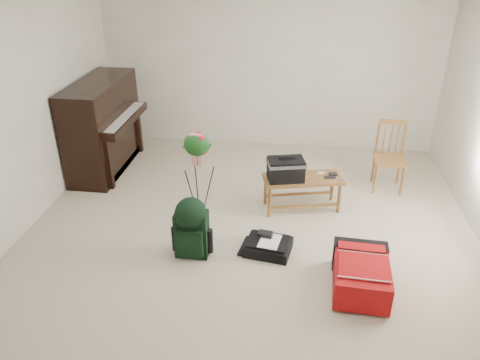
# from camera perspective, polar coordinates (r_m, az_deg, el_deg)

# --- Properties ---
(floor) EXTENTS (5.00, 5.50, 0.01)m
(floor) POSITION_cam_1_polar(r_m,az_deg,el_deg) (5.12, 0.89, -7.63)
(floor) COLOR beige
(floor) RESTS_ON ground
(wall_back) EXTENTS (5.00, 0.04, 2.50)m
(wall_back) POSITION_cam_1_polar(r_m,az_deg,el_deg) (7.13, 3.59, 13.77)
(wall_back) COLOR silver
(wall_back) RESTS_ON floor
(wall_left) EXTENTS (0.04, 5.50, 2.50)m
(wall_left) POSITION_cam_1_polar(r_m,az_deg,el_deg) (5.38, -26.66, 6.14)
(wall_left) COLOR silver
(wall_left) RESTS_ON floor
(piano) EXTENTS (0.71, 1.50, 1.25)m
(piano) POSITION_cam_1_polar(r_m,az_deg,el_deg) (6.76, -16.27, 6.12)
(piano) COLOR black
(piano) RESTS_ON floor
(bench) EXTENTS (0.99, 0.58, 0.72)m
(bench) POSITION_cam_1_polar(r_m,az_deg,el_deg) (5.52, 6.19, 1.12)
(bench) COLOR olive
(bench) RESTS_ON floor
(dining_chair) EXTENTS (0.40, 0.40, 0.89)m
(dining_chair) POSITION_cam_1_polar(r_m,az_deg,el_deg) (6.30, 17.76, 2.67)
(dining_chair) COLOR olive
(dining_chair) RESTS_ON floor
(red_suitcase) EXTENTS (0.53, 0.76, 0.32)m
(red_suitcase) POSITION_cam_1_polar(r_m,az_deg,el_deg) (4.62, 14.46, -10.64)
(red_suitcase) COLOR red
(red_suitcase) RESTS_ON floor
(black_duffel) EXTENTS (0.52, 0.44, 0.20)m
(black_duffel) POSITION_cam_1_polar(r_m,az_deg,el_deg) (4.96, 3.45, -8.00)
(black_duffel) COLOR black
(black_duffel) RESTS_ON floor
(green_backpack) EXTENTS (0.34, 0.32, 0.66)m
(green_backpack) POSITION_cam_1_polar(r_m,az_deg,el_deg) (4.77, -5.96, -5.45)
(green_backpack) COLOR black
(green_backpack) RESTS_ON floor
(flower_stand) EXTENTS (0.40, 0.40, 1.16)m
(flower_stand) POSITION_cam_1_polar(r_m,az_deg,el_deg) (5.16, -5.10, -0.09)
(flower_stand) COLOR black
(flower_stand) RESTS_ON floor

